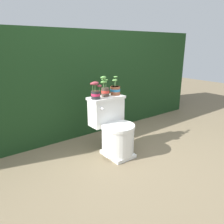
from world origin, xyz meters
TOP-DOWN VIEW (x-y plane):
  - ground_plane at (0.00, 0.00)m, footprint 12.00×12.00m
  - hedge_backdrop at (0.00, 1.26)m, footprint 4.37×1.08m
  - toilet at (-0.01, 0.04)m, footprint 0.43×0.53m
  - potted_plant_left at (-0.18, 0.17)m, footprint 0.13×0.11m
  - potted_plant_midleft at (-0.01, 0.22)m, footprint 0.12×0.10m
  - potted_plant_middle at (0.14, 0.21)m, footprint 0.12×0.12m

SIDE VIEW (x-z plane):
  - ground_plane at x=0.00m, z-range 0.00..0.00m
  - toilet at x=-0.01m, z-range -0.03..0.64m
  - hedge_backdrop at x=0.00m, z-range 0.00..1.46m
  - potted_plant_middle at x=0.14m, z-range 0.63..0.85m
  - potted_plant_left at x=-0.18m, z-range 0.65..0.85m
  - potted_plant_midleft at x=-0.01m, z-range 0.64..0.88m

